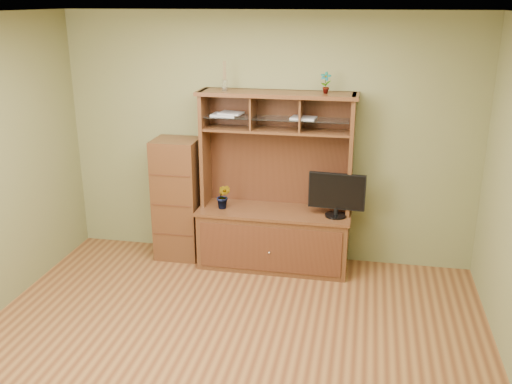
# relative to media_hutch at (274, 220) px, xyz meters

# --- Properties ---
(room) EXTENTS (4.54, 4.04, 2.74)m
(room) POSITION_rel_media_hutch_xyz_m (-0.13, -1.73, 0.83)
(room) COLOR #5B311A
(room) RESTS_ON ground
(media_hutch) EXTENTS (1.66, 0.61, 1.90)m
(media_hutch) POSITION_rel_media_hutch_xyz_m (0.00, 0.00, 0.00)
(media_hutch) COLOR #462514
(media_hutch) RESTS_ON room
(monitor) EXTENTS (0.59, 0.23, 0.46)m
(monitor) POSITION_rel_media_hutch_xyz_m (0.66, -0.08, 0.37)
(monitor) COLOR black
(monitor) RESTS_ON media_hutch
(orchid_plant) EXTENTS (0.17, 0.14, 0.28)m
(orchid_plant) POSITION_rel_media_hutch_xyz_m (-0.55, -0.08, 0.27)
(orchid_plant) COLOR #2B591E
(orchid_plant) RESTS_ON media_hutch
(top_plant) EXTENTS (0.12, 0.09, 0.22)m
(top_plant) POSITION_rel_media_hutch_xyz_m (0.49, 0.08, 1.49)
(top_plant) COLOR #2E5D20
(top_plant) RESTS_ON media_hutch
(reed_diffuser) EXTENTS (0.06, 0.06, 0.30)m
(reed_diffuser) POSITION_rel_media_hutch_xyz_m (-0.55, 0.08, 1.50)
(reed_diffuser) COLOR silver
(reed_diffuser) RESTS_ON media_hutch
(magazines) EXTENTS (1.11, 0.23, 0.04)m
(magazines) POSITION_rel_media_hutch_xyz_m (-0.26, 0.08, 1.13)
(magazines) COLOR #ADADB2
(magazines) RESTS_ON media_hutch
(side_cabinet) EXTENTS (0.49, 0.44, 1.36)m
(side_cabinet) POSITION_rel_media_hutch_xyz_m (-1.10, 0.03, 0.16)
(side_cabinet) COLOR #462514
(side_cabinet) RESTS_ON room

